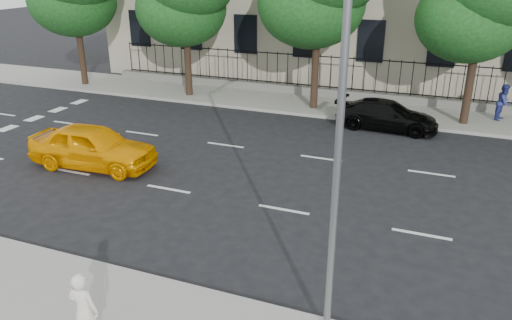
# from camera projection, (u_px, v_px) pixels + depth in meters

# --- Properties ---
(ground) EXTENTS (120.00, 120.00, 0.00)m
(ground) POSITION_uv_depth(u_px,v_px,m) (253.00, 252.00, 12.92)
(ground) COLOR black
(ground) RESTS_ON ground
(far_sidewalk) EXTENTS (60.00, 4.00, 0.15)m
(far_sidewalk) POSITION_uv_depth(u_px,v_px,m) (356.00, 109.00, 24.98)
(far_sidewalk) COLOR gray
(far_sidewalk) RESTS_ON ground
(lane_markings) EXTENTS (49.60, 4.62, 0.01)m
(lane_markings) POSITION_uv_depth(u_px,v_px,m) (305.00, 181.00, 17.02)
(lane_markings) COLOR silver
(lane_markings) RESTS_ON ground
(iron_fence) EXTENTS (30.00, 0.50, 2.20)m
(iron_fence) POSITION_uv_depth(u_px,v_px,m) (363.00, 90.00, 26.24)
(iron_fence) COLOR slate
(iron_fence) RESTS_ON far_sidewalk
(street_light) EXTENTS (0.25, 3.32, 8.05)m
(street_light) POSITION_uv_depth(u_px,v_px,m) (349.00, 77.00, 8.62)
(street_light) COLOR slate
(street_light) RESTS_ON near_sidewalk
(yellow_taxi) EXTENTS (4.75, 2.19, 1.58)m
(yellow_taxi) POSITION_uv_depth(u_px,v_px,m) (93.00, 146.00, 17.94)
(yellow_taxi) COLOR #FFA100
(yellow_taxi) RESTS_ON ground
(black_sedan) EXTENTS (4.51, 2.01, 1.28)m
(black_sedan) POSITION_uv_depth(u_px,v_px,m) (387.00, 115.00, 22.01)
(black_sedan) COLOR black
(black_sedan) RESTS_ON ground
(woman_near) EXTENTS (0.62, 0.43, 1.63)m
(woman_near) POSITION_uv_depth(u_px,v_px,m) (84.00, 311.00, 9.28)
(woman_near) COLOR white
(woman_near) RESTS_ON near_sidewalk
(pedestrian_far) EXTENTS (0.89, 0.99, 1.66)m
(pedestrian_far) POSITION_uv_depth(u_px,v_px,m) (504.00, 102.00, 22.75)
(pedestrian_far) COLOR navy
(pedestrian_far) RESTS_ON far_sidewalk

